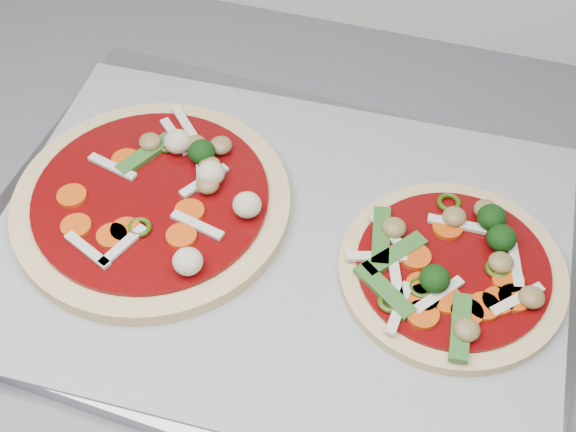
# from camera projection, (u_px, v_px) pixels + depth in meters

# --- Properties ---
(baking_tray) EXTENTS (0.51, 0.39, 0.02)m
(baking_tray) POSITION_uv_depth(u_px,v_px,m) (278.00, 249.00, 0.67)
(baking_tray) COLOR gray
(baking_tray) RESTS_ON countertop
(parchment) EXTENTS (0.48, 0.36, 0.00)m
(parchment) POSITION_uv_depth(u_px,v_px,m) (278.00, 242.00, 0.66)
(parchment) COLOR gray
(parchment) RESTS_ON baking_tray
(pizza_left) EXTENTS (0.27, 0.27, 0.04)m
(pizza_left) POSITION_uv_depth(u_px,v_px,m) (156.00, 200.00, 0.68)
(pizza_left) COLOR #E8D089
(pizza_left) RESTS_ON parchment
(pizza_right) EXTENTS (0.24, 0.24, 0.03)m
(pizza_right) POSITION_uv_depth(u_px,v_px,m) (453.00, 269.00, 0.63)
(pizza_right) COLOR #E8D089
(pizza_right) RESTS_ON parchment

